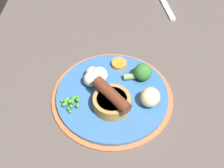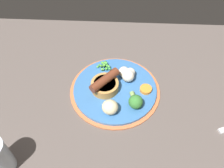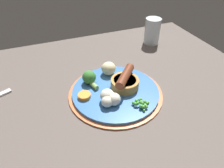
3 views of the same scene
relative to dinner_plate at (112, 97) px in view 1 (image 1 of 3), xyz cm
name	(u,v)px [view 1 (image 1 of 3)]	position (x,y,z in cm)	size (l,w,h in cm)	color
dining_table	(128,91)	(-4.05, 3.46, -2.07)	(110.00, 80.00, 3.00)	#564C47
dinner_plate	(112,97)	(0.00, 0.00, 0.00)	(28.87, 28.87, 1.40)	#CC6B3D
sausage_pudding	(112,100)	(3.21, 0.34, 3.03)	(9.05, 9.61, 5.58)	#BC8442
pea_pile	(71,102)	(3.97, -8.98, 1.84)	(4.96, 4.63, 1.86)	#4D9639
broccoli_floret_near	(142,72)	(-6.29, 6.32, 2.89)	(4.32, 6.47, 4.32)	#387A33
cauliflower_floret	(95,76)	(-3.64, -4.71, 2.71)	(5.53, 5.65, 4.08)	silver
potato_chunk_1	(150,97)	(1.10, 8.84, 3.06)	(4.84, 4.57, 4.44)	beige
carrot_slice_3	(119,64)	(-9.71, 0.37, 1.40)	(3.75, 3.75, 1.13)	orange
fork	(163,1)	(-38.60, 10.11, -0.27)	(18.00, 1.60, 0.60)	silver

